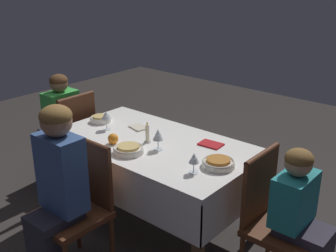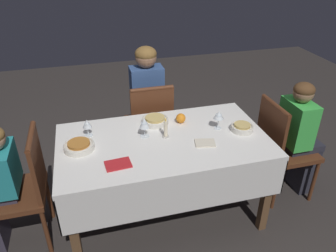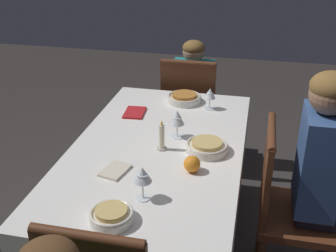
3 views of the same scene
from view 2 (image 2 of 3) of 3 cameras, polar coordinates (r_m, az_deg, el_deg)
ground_plane at (r=2.87m, az=-0.67°, el=-14.68°), size 8.00×8.00×0.00m
dining_table at (r=2.47m, az=-0.76°, el=-4.21°), size 1.55×0.87×0.73m
chair_south at (r=3.11m, az=-3.13°, el=0.78°), size 0.42×0.42×0.91m
chair_west at (r=2.92m, az=19.12°, el=-3.19°), size 0.42×0.42×0.91m
chair_east at (r=2.55m, az=-23.86°, el=-9.51°), size 0.42×0.42×0.91m
person_adult_denim at (r=3.17m, az=-3.80°, el=4.85°), size 0.30×0.34×1.20m
person_child_green at (r=2.97m, az=22.04°, el=-1.46°), size 0.33×0.30×1.06m
bowl_south at (r=2.62m, az=-2.27°, el=1.03°), size 0.21×0.21×0.06m
wine_glass_south at (r=2.41m, az=-4.15°, el=0.42°), size 0.08×0.08×0.16m
bowl_west at (r=2.58m, az=12.77°, el=-0.22°), size 0.17×0.17×0.06m
wine_glass_west at (r=2.53m, az=8.83°, el=1.84°), size 0.08×0.08×0.15m
bowl_east at (r=2.38m, az=-15.24°, el=-3.34°), size 0.22×0.22×0.06m
wine_glass_east at (r=2.49m, az=-13.93°, el=0.27°), size 0.07×0.07×0.13m
candle_centerpiece at (r=2.42m, az=-0.41°, el=-0.68°), size 0.05×0.05×0.16m
orange_fruit at (r=2.62m, az=2.24°, el=1.37°), size 0.08×0.08×0.08m
napkin_red_folded at (r=2.38m, az=6.47°, el=-2.95°), size 0.16×0.13×0.01m
napkin_spare_side at (r=2.18m, az=-8.69°, el=-6.61°), size 0.18×0.13×0.01m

